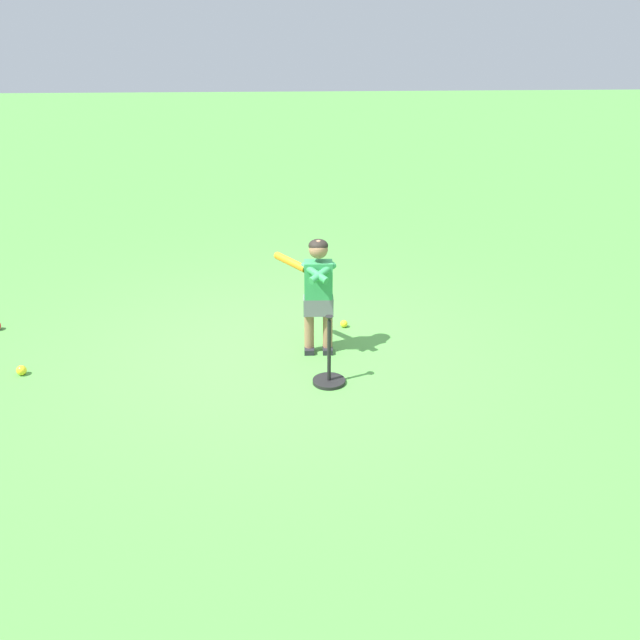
{
  "coord_description": "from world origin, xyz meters",
  "views": [
    {
      "loc": [
        -0.09,
        6.08,
        3.03
      ],
      "look_at": [
        -0.37,
        0.29,
        0.45
      ],
      "focal_mm": 41.15,
      "sensor_mm": 36.0,
      "label": 1
    }
  ],
  "objects_px": {
    "child_batter": "(317,286)",
    "play_ball_center_lawn": "(344,324)",
    "batting_tee": "(329,372)",
    "play_ball_midfield": "(21,370)"
  },
  "relations": [
    {
      "from": "play_ball_center_lawn",
      "to": "batting_tee",
      "type": "relative_size",
      "value": 0.12
    },
    {
      "from": "child_batter",
      "to": "play_ball_midfield",
      "type": "xyz_separation_m",
      "value": [
        2.59,
        0.34,
        -0.61
      ]
    },
    {
      "from": "child_batter",
      "to": "play_ball_center_lawn",
      "type": "relative_size",
      "value": 14.77
    },
    {
      "from": "play_ball_center_lawn",
      "to": "batting_tee",
      "type": "xyz_separation_m",
      "value": [
        0.22,
        1.14,
        0.07
      ]
    },
    {
      "from": "play_ball_midfield",
      "to": "batting_tee",
      "type": "relative_size",
      "value": 0.14
    },
    {
      "from": "batting_tee",
      "to": "play_ball_center_lawn",
      "type": "bearing_deg",
      "value": -100.83
    },
    {
      "from": "child_batter",
      "to": "play_ball_center_lawn",
      "type": "xyz_separation_m",
      "value": [
        -0.29,
        -0.53,
        -0.61
      ]
    },
    {
      "from": "child_batter",
      "to": "play_ball_midfield",
      "type": "relative_size",
      "value": 12.25
    },
    {
      "from": "child_batter",
      "to": "play_ball_center_lawn",
      "type": "distance_m",
      "value": 0.86
    },
    {
      "from": "child_batter",
      "to": "play_ball_midfield",
      "type": "bearing_deg",
      "value": 7.38
    }
  ]
}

